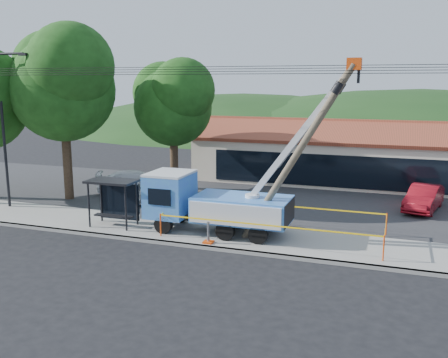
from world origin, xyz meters
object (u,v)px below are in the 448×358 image
bus_shelter (114,192)px  car_red (423,212)px  car_silver (153,201)px  leaning_pole (301,147)px  utility_truck (213,202)px  car_white (137,195)px

bus_shelter → car_red: 17.47m
bus_shelter → car_silver: size_ratio=0.57×
car_silver → car_red: size_ratio=1.01×
leaning_pole → car_silver: size_ratio=1.84×
bus_shelter → car_red: bearing=28.7°
car_silver → car_red: (15.93, 2.77, 0.00)m
bus_shelter → car_silver: 6.24m
utility_truck → car_silver: 8.24m
utility_truck → bus_shelter: size_ratio=4.02×
car_silver → car_white: car_silver is taller
utility_truck → bus_shelter: bearing=-174.0°
utility_truck → car_red: 12.89m
utility_truck → bus_shelter: (-5.18, -0.54, 0.22)m
utility_truck → car_white: bearing=140.4°
leaning_pole → car_red: size_ratio=1.86×
leaning_pole → car_silver: (-10.31, 5.66, -4.56)m
utility_truck → bus_shelter: 5.21m
car_white → leaning_pole: bearing=-147.0°
utility_truck → car_silver: bearing=138.5°
leaning_pole → car_red: leaning_pole is taller
leaning_pole → car_red: 11.11m
car_red → utility_truck: bearing=-127.3°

